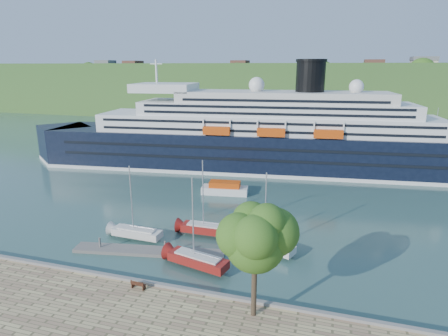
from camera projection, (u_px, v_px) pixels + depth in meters
ground at (113, 285)px, 40.60m from camera, size 400.00×400.00×0.00m
far_hillside at (287, 90)px, 171.52m from camera, size 400.00×50.00×24.00m
quay_coping at (111, 276)px, 40.11m from camera, size 220.00×0.50×0.30m
cruise_ship at (256, 115)px, 83.64m from camera, size 109.80×28.17×24.41m
park_bench at (138, 284)px, 38.04m from camera, size 1.62×0.77×1.01m
promenade_tree at (255, 256)px, 32.60m from camera, size 7.12×7.12×11.79m
floating_pontoon at (149, 251)px, 47.47m from camera, size 19.41×5.69×0.43m
sailboat_white_near at (135, 206)px, 49.82m from camera, size 7.75×2.44×9.90m
sailboat_red at (197, 227)px, 42.42m from camera, size 8.46×4.08×10.53m
sailboat_white_far at (269, 216)px, 46.34m from camera, size 7.99×4.77×9.99m
tender_launch at (225, 188)px, 69.07m from camera, size 8.87×4.03×2.37m
sailboat_extra at (207, 201)px, 50.87m from camera, size 8.02×2.23×10.36m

